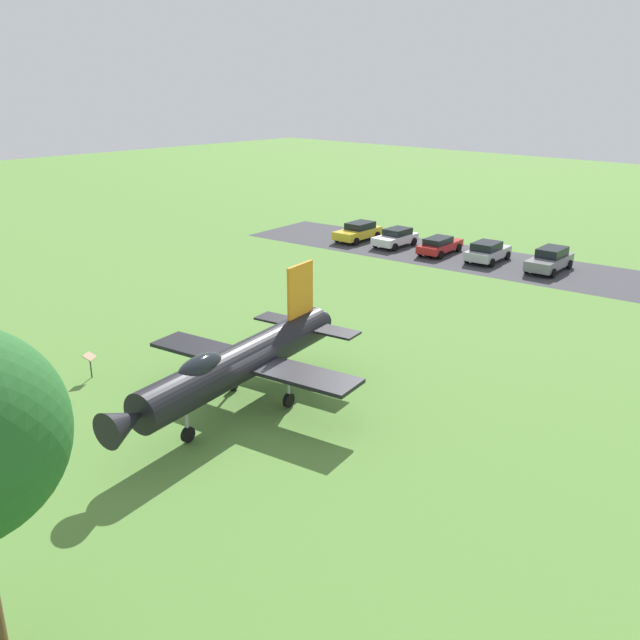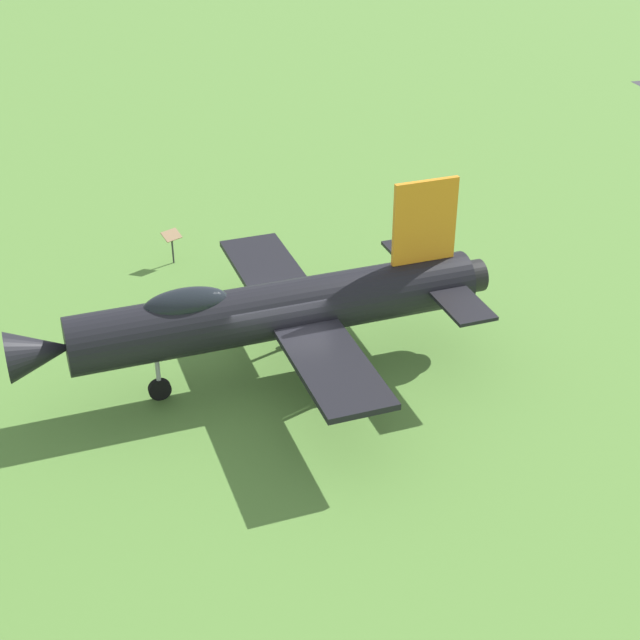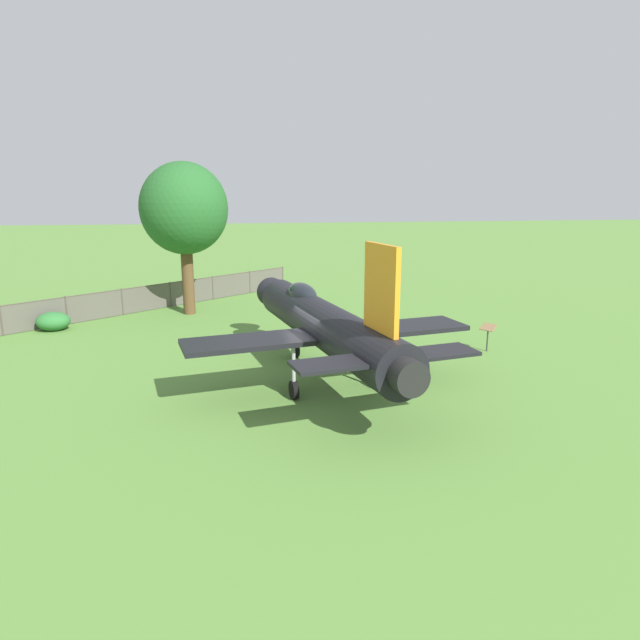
{
  "view_description": "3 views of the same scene",
  "coord_description": "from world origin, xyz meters",
  "px_view_note": "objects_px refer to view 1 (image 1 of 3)",
  "views": [
    {
      "loc": [
        19.45,
        -16.05,
        12.56
      ],
      "look_at": [
        -2.27,
        6.89,
        1.5
      ],
      "focal_mm": 38.37,
      "sensor_mm": 36.0,
      "label": 1
    },
    {
      "loc": [
        21.18,
        -2.17,
        14.28
      ],
      "look_at": [
        0.79,
        1.01,
        2.13
      ],
      "focal_mm": 52.56,
      "sensor_mm": 36.0,
      "label": 2
    },
    {
      "loc": [
        3.18,
        17.85,
        6.44
      ],
      "look_at": [
        0.21,
        0.29,
        2.3
      ],
      "focal_mm": 31.1,
      "sensor_mm": 36.0,
      "label": 3
    }
  ],
  "objects_px": {
    "parked_car_gray": "(550,259)",
    "parked_car_silver": "(488,251)",
    "display_jet": "(236,364)",
    "parked_car_red": "(440,245)",
    "parked_car_yellow": "(358,231)",
    "parked_car_white": "(396,237)",
    "info_plaque": "(90,360)"
  },
  "relations": [
    {
      "from": "parked_car_gray",
      "to": "parked_car_silver",
      "type": "distance_m",
      "value": 4.55
    },
    {
      "from": "display_jet",
      "to": "parked_car_gray",
      "type": "bearing_deg",
      "value": 170.84
    },
    {
      "from": "parked_car_red",
      "to": "parked_car_yellow",
      "type": "height_order",
      "value": "parked_car_yellow"
    },
    {
      "from": "parked_car_gray",
      "to": "parked_car_white",
      "type": "height_order",
      "value": "parked_car_gray"
    },
    {
      "from": "parked_car_red",
      "to": "info_plaque",
      "type": "bearing_deg",
      "value": 177.72
    },
    {
      "from": "display_jet",
      "to": "parked_car_yellow",
      "type": "height_order",
      "value": "display_jet"
    },
    {
      "from": "display_jet",
      "to": "parked_car_yellow",
      "type": "distance_m",
      "value": 31.94
    },
    {
      "from": "parked_car_silver",
      "to": "parked_car_white",
      "type": "distance_m",
      "value": 7.92
    },
    {
      "from": "display_jet",
      "to": "parked_car_white",
      "type": "xyz_separation_m",
      "value": [
        -13.19,
        27.54,
        -1.34
      ]
    },
    {
      "from": "parked_car_silver",
      "to": "parked_car_yellow",
      "type": "bearing_deg",
      "value": 90.27
    },
    {
      "from": "parked_car_gray",
      "to": "parked_car_yellow",
      "type": "xyz_separation_m",
      "value": [
        -15.98,
        -1.83,
        -0.04
      ]
    },
    {
      "from": "parked_car_silver",
      "to": "parked_car_red",
      "type": "height_order",
      "value": "parked_car_silver"
    },
    {
      "from": "parked_car_yellow",
      "to": "parked_car_gray",
      "type": "bearing_deg",
      "value": 92.46
    },
    {
      "from": "parked_car_gray",
      "to": "parked_car_silver",
      "type": "relative_size",
      "value": 1.08
    },
    {
      "from": "parked_car_silver",
      "to": "parked_car_white",
      "type": "bearing_deg",
      "value": 89.93
    },
    {
      "from": "parked_car_yellow",
      "to": "parked_car_silver",
      "type": "bearing_deg",
      "value": 91.56
    },
    {
      "from": "parked_car_white",
      "to": "parked_car_yellow",
      "type": "bearing_deg",
      "value": -85.61
    },
    {
      "from": "parked_car_gray",
      "to": "parked_car_yellow",
      "type": "relative_size",
      "value": 1.01
    },
    {
      "from": "parked_car_red",
      "to": "parked_car_yellow",
      "type": "bearing_deg",
      "value": 89.41
    },
    {
      "from": "parked_car_gray",
      "to": "display_jet",
      "type": "bearing_deg",
      "value": -2.35
    },
    {
      "from": "parked_car_silver",
      "to": "parked_car_red",
      "type": "relative_size",
      "value": 0.92
    },
    {
      "from": "parked_car_red",
      "to": "parked_car_white",
      "type": "xyz_separation_m",
      "value": [
        -4.0,
        -0.29,
        0.04
      ]
    },
    {
      "from": "info_plaque",
      "to": "parked_car_silver",
      "type": "distance_m",
      "value": 30.69
    },
    {
      "from": "parked_car_gray",
      "to": "parked_car_white",
      "type": "relative_size",
      "value": 1.14
    },
    {
      "from": "parked_car_red",
      "to": "parked_car_yellow",
      "type": "xyz_separation_m",
      "value": [
        -7.6,
        -0.69,
        0.07
      ]
    },
    {
      "from": "display_jet",
      "to": "parked_car_red",
      "type": "height_order",
      "value": "display_jet"
    },
    {
      "from": "parked_car_red",
      "to": "parked_car_silver",
      "type": "bearing_deg",
      "value": -89.23
    },
    {
      "from": "info_plaque",
      "to": "parked_car_white",
      "type": "xyz_separation_m",
      "value": [
        -5.84,
        29.89,
        -0.11
      ]
    },
    {
      "from": "parked_car_silver",
      "to": "parked_car_white",
      "type": "relative_size",
      "value": 1.05
    },
    {
      "from": "parked_car_silver",
      "to": "parked_car_red",
      "type": "bearing_deg",
      "value": 91.17
    },
    {
      "from": "parked_car_white",
      "to": "parked_car_red",
      "type": "bearing_deg",
      "value": 92.08
    },
    {
      "from": "display_jet",
      "to": "parked_car_red",
      "type": "bearing_deg",
      "value": -172.47
    }
  ]
}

